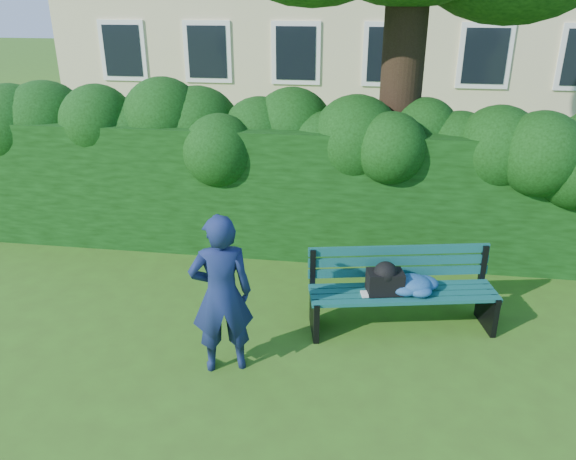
# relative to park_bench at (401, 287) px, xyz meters

# --- Properties ---
(ground) EXTENTS (80.00, 80.00, 0.00)m
(ground) POSITION_rel_park_bench_xyz_m (-1.31, -0.25, -0.50)
(ground) COLOR #365919
(ground) RESTS_ON ground
(hedge) EXTENTS (10.00, 1.00, 1.80)m
(hedge) POSITION_rel_park_bench_xyz_m (-1.31, 1.95, 0.40)
(hedge) COLOR black
(hedge) RESTS_ON ground
(park_bench) EXTENTS (2.10, 0.96, 0.89)m
(park_bench) POSITION_rel_park_bench_xyz_m (0.00, 0.00, 0.00)
(park_bench) COLOR #0D4139
(park_bench) RESTS_ON ground
(man_reading) EXTENTS (0.69, 0.57, 1.64)m
(man_reading) POSITION_rel_park_bench_xyz_m (-1.75, -1.00, 0.32)
(man_reading) COLOR #16224F
(man_reading) RESTS_ON ground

